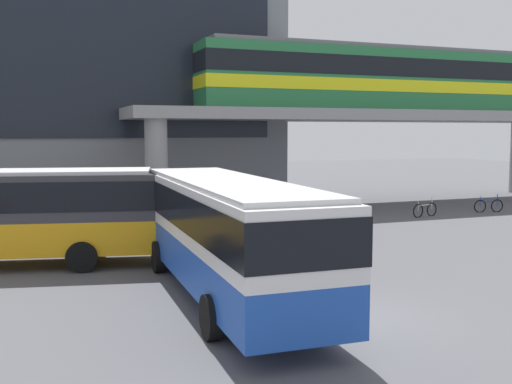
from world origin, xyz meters
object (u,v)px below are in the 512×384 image
object	(u,v)px
train	(401,79)
bicycle_red	(242,217)
bicycle_blue	(489,206)
pedestrian_walking_across	(290,215)
bicycle_orange	(342,218)
station_building	(45,77)
bus_main	(226,225)
bicycle_silver	(425,210)

from	to	relation	value
train	bicycle_red	xyz separation A→B (m)	(-11.96, -4.52, -7.32)
bicycle_blue	pedestrian_walking_across	xyz separation A→B (m)	(-13.11, -2.20, 0.44)
bicycle_orange	pedestrian_walking_across	bearing A→B (deg)	-165.75
bicycle_blue	bicycle_orange	bearing A→B (deg)	-171.99
station_building	bicycle_orange	size ratio (longest dim) A/B	15.03
bicycle_red	pedestrian_walking_across	xyz separation A→B (m)	(1.25, -2.91, 0.44)
station_building	bicycle_red	size ratio (longest dim) A/B	15.02
station_building	bicycle_blue	bearing A→B (deg)	-26.91
bus_main	pedestrian_walking_across	world-z (taller)	bus_main
bus_main	bicycle_red	bearing A→B (deg)	68.79
bus_main	pedestrian_walking_across	bearing A→B (deg)	56.95
bus_main	bicycle_blue	distance (m)	22.14
bus_main	bicycle_silver	bearing A→B (deg)	37.07
train	bicycle_orange	distance (m)	12.47
station_building	bicycle_blue	size ratio (longest dim) A/B	15.13
bicycle_orange	bicycle_silver	bearing A→B (deg)	11.94
bicycle_silver	bicycle_red	size ratio (longest dim) A/B	0.99
bus_main	bicycle_orange	bearing A→B (deg)	47.58
station_building	bicycle_blue	world-z (taller)	station_building
bicycle_red	pedestrian_walking_across	distance (m)	3.19
bus_main	bicycle_red	xyz separation A→B (m)	(4.64, 11.96, -1.63)
bicycle_blue	station_building	bearing A→B (deg)	153.09
bicycle_silver	bicycle_red	bearing A→B (deg)	174.63
train	bicycle_blue	distance (m)	9.31
station_building	bicycle_silver	distance (m)	23.09
bicycle_orange	pedestrian_walking_across	world-z (taller)	pedestrian_walking_across
bus_main	bicycle_blue	world-z (taller)	bus_main
bicycle_red	station_building	bearing A→B (deg)	127.95
train	bicycle_orange	size ratio (longest dim) A/B	14.35
bus_main	train	bearing A→B (deg)	44.77
train	bicycle_blue	size ratio (longest dim) A/B	14.45
bicycle_blue	bicycle_red	distance (m)	14.38
bicycle_silver	station_building	bearing A→B (deg)	147.33
bicycle_blue	pedestrian_walking_across	world-z (taller)	pedestrian_walking_across
station_building	bicycle_blue	distance (m)	26.65
pedestrian_walking_across	station_building	bearing A→B (deg)	125.22
bicycle_red	bicycle_blue	bearing A→B (deg)	-2.83
bicycle_silver	bicycle_orange	bearing A→B (deg)	-168.06
bicycle_silver	bicycle_blue	world-z (taller)	same
bicycle_red	pedestrian_walking_across	size ratio (longest dim) A/B	1.05
station_building	bicycle_red	bearing A→B (deg)	-52.05
bus_main	bicycle_silver	size ratio (longest dim) A/B	6.30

